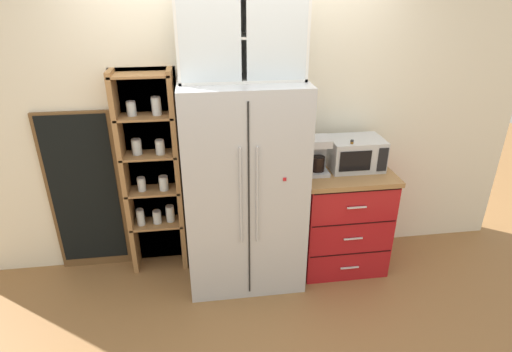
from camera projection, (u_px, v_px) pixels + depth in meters
name	position (u px, v px, depth m)	size (l,w,h in m)	color
ground_plane	(245.00, 273.00, 3.67)	(10.74, 10.74, 0.00)	olive
wall_back_cream	(238.00, 122.00, 3.49)	(5.04, 0.10, 2.55)	silver
refrigerator	(244.00, 186.00, 3.32)	(0.93, 0.69, 1.71)	#B7BABF
pantry_shelf_column	(152.00, 172.00, 3.46)	(0.51, 0.26, 1.76)	brown
counter_cabinet	(341.00, 218.00, 3.64)	(0.76, 0.61, 0.92)	#A8161C
microwave	(355.00, 153.00, 3.45)	(0.44, 0.33, 0.26)	#B7BABF
coffee_maker	(317.00, 155.00, 3.35)	(0.17, 0.20, 0.31)	#B7B7BC
mug_red	(349.00, 167.00, 3.39)	(0.11, 0.08, 0.09)	red
mug_sage	(344.00, 162.00, 3.49)	(0.11, 0.07, 0.09)	#8CA37F
bottle_amber	(350.00, 159.00, 3.34)	(0.06, 0.06, 0.29)	brown
upper_cabinet	(241.00, 36.00, 2.88)	(0.90, 0.32, 0.60)	silver
chalkboard_menu	(85.00, 194.00, 3.49)	(0.60, 0.04, 1.44)	brown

